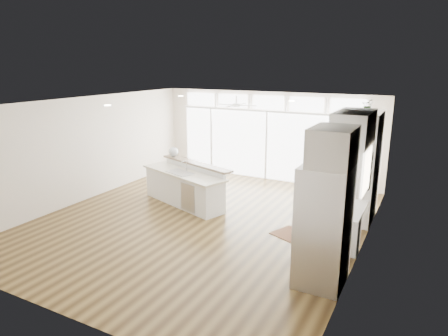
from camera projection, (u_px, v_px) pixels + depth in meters
The scene contains 24 objects.
floor at pixel (202, 221), 9.22m from camera, with size 7.00×8.00×0.02m, color #3F2C13.
ceiling at pixel (200, 103), 8.52m from camera, with size 7.00×8.00×0.02m, color white.
wall_back at pixel (268, 136), 12.29m from camera, with size 7.00×0.04×2.70m, color silver.
wall_front at pixel (49, 228), 5.45m from camera, with size 7.00×0.04×2.70m, color silver.
wall_left at pixel (86, 149), 10.45m from camera, with size 0.04×8.00×2.70m, color silver.
wall_right at pixel (365, 186), 7.29m from camera, with size 0.04×8.00×2.70m, color silver.
glass_wall at pixel (267, 146), 12.31m from camera, with size 5.80×0.06×2.08m, color silver.
transom_row at pixel (268, 102), 11.97m from camera, with size 5.90×0.06×0.40m, color silver.
desk_window at pixel (366, 171), 7.51m from camera, with size 0.04×0.85×0.85m, color white.
ceiling_fan at pixel (236, 101), 11.20m from camera, with size 1.16×1.16×0.32m, color silver.
recessed_lights at pixel (205, 103), 8.70m from camera, with size 3.40×3.00×0.02m, color #ECE5C8.
oven_cabinet at pixel (362, 167), 9.00m from camera, with size 0.64×1.20×2.50m, color white.
desk_nook at pixel (343, 226), 7.96m from camera, with size 0.72×1.30×0.76m, color white.
upper_cabinets at pixel (354, 128), 7.44m from camera, with size 0.64×1.30×0.64m, color white.
refrigerator at pixel (324, 226), 6.40m from camera, with size 0.76×0.90×2.00m, color #B9B9BE.
fridge_cabinet at pixel (333, 147), 6.04m from camera, with size 0.64×0.90×0.60m, color white.
framed_photos at pixel (370, 171), 8.08m from camera, with size 0.06×0.22×0.80m, color black.
kitchen_island at pixel (184, 185), 10.19m from camera, with size 2.60×0.98×1.03m, color white.
rug at pixel (295, 236), 8.40m from camera, with size 0.91×0.65×0.01m, color #3C1F13.
office_chair at pixel (308, 218), 8.03m from camera, with size 0.52×0.48×1.01m, color black.
fishbowl at pixel (173, 152), 10.96m from camera, with size 0.26×0.26×0.26m, color silver.
monitor at pixel (342, 197), 7.84m from camera, with size 0.09×0.54×0.45m, color black.
keyboard at pixel (332, 206), 7.97m from camera, with size 0.13×0.36×0.02m, color white.
potted_plant at pixel (368, 107), 8.65m from camera, with size 0.25×0.28×0.22m, color #2A4F22.
Camera 1 is at (4.48, -7.36, 3.53)m, focal length 32.00 mm.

